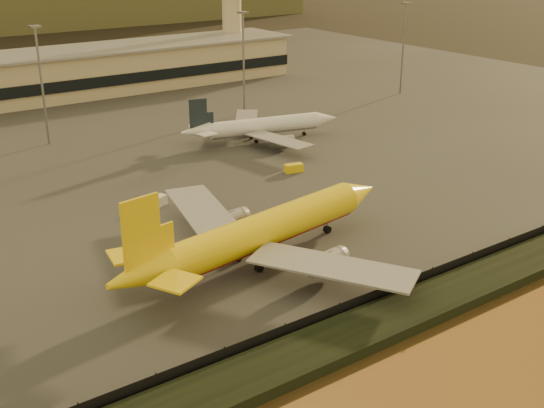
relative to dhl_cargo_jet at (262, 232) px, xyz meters
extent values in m
plane|color=black|center=(4.43, -5.52, -4.60)|extent=(900.00, 900.00, 0.00)
cube|color=black|center=(4.43, -22.52, -3.90)|extent=(320.00, 7.00, 1.40)
cube|color=#2D2D2D|center=(4.43, 89.48, -4.50)|extent=(320.00, 220.00, 0.20)
cube|color=black|center=(4.43, -18.52, -3.30)|extent=(300.00, 0.05, 2.20)
cube|color=tan|center=(4.43, 119.48, 1.60)|extent=(160.00, 22.00, 12.00)
cube|color=black|center=(4.43, 108.28, 0.60)|extent=(160.00, 0.60, 3.00)
cube|color=gray|center=(4.43, 119.48, 7.90)|extent=(164.00, 24.00, 0.60)
cylinder|color=tan|center=(74.43, 125.48, 10.60)|extent=(6.40, 6.40, 30.00)
cylinder|color=slate|center=(-5.57, 74.48, 8.10)|extent=(0.50, 0.50, 25.00)
cube|color=slate|center=(-5.57, 74.48, 20.80)|extent=(2.20, 2.20, 0.40)
cylinder|color=slate|center=(44.43, 72.48, 8.10)|extent=(0.50, 0.50, 25.00)
cube|color=slate|center=(44.43, 72.48, 20.80)|extent=(2.20, 2.20, 0.40)
cylinder|color=slate|center=(94.43, 66.48, 8.10)|extent=(0.50, 0.50, 25.00)
cube|color=slate|center=(94.43, 66.48, 20.80)|extent=(2.20, 2.20, 0.40)
cylinder|color=yellow|center=(0.89, 0.14, 0.27)|extent=(34.32, 10.02, 4.91)
cylinder|color=#A21D09|center=(0.89, 0.14, -0.59)|extent=(33.22, 8.81, 3.83)
cone|color=yellow|center=(20.94, 3.22, 0.27)|extent=(7.27, 5.85, 4.91)
cone|color=yellow|center=(-20.09, -3.09, 0.63)|extent=(9.14, 6.14, 4.91)
cube|color=yellow|center=(-19.16, -2.95, 6.03)|extent=(5.19, 1.18, 8.59)
cube|color=yellow|center=(-18.98, 2.04, 1.00)|extent=(5.41, 5.36, 0.29)
cube|color=yellow|center=(-17.48, -7.66, 1.00)|extent=(6.31, 6.29, 0.29)
cube|color=gray|center=(-2.03, 12.91, -0.59)|extent=(11.29, 22.18, 0.29)
cylinder|color=gray|center=(0.78, 10.12, -1.94)|extent=(6.01, 3.53, 2.70)
cube|color=gray|center=(1.94, -12.92, -0.59)|extent=(16.53, 21.62, 0.29)
cylinder|color=gray|center=(3.79, -9.42, -1.94)|extent=(6.01, 3.53, 2.70)
cylinder|color=black|center=(13.71, 2.11, -3.86)|extent=(1.20, 1.01, 1.08)
cylinder|color=slate|center=(13.71, 2.11, -3.29)|extent=(0.19, 0.19, 2.21)
cylinder|color=black|center=(-2.27, -2.58, -3.86)|extent=(1.20, 1.01, 1.08)
cylinder|color=slate|center=(-2.27, -2.58, -3.29)|extent=(0.19, 0.19, 2.21)
cylinder|color=black|center=(-2.94, 1.78, -3.86)|extent=(1.20, 1.01, 1.08)
cylinder|color=slate|center=(-2.94, 1.78, -3.29)|extent=(0.19, 0.19, 2.21)
cylinder|color=silver|center=(34.93, 49.64, -1.03)|extent=(25.65, 9.14, 3.54)
cylinder|color=gray|center=(34.93, 49.64, -1.65)|extent=(24.79, 8.22, 2.76)
cone|color=silver|center=(49.78, 46.24, -1.03)|extent=(5.62, 4.56, 3.54)
cone|color=silver|center=(19.39, 53.19, -0.76)|extent=(7.01, 4.87, 3.54)
cube|color=#18222C|center=(20.08, 53.03, 3.13)|extent=(3.86, 1.14, 6.20)
cube|color=silver|center=(21.56, 56.32, -0.50)|extent=(4.77, 4.71, 0.21)
cube|color=silver|center=(19.98, 49.42, -0.50)|extent=(3.83, 3.67, 0.21)
cube|color=gray|center=(36.41, 59.29, -1.65)|extent=(13.18, 15.91, 0.21)
cylinder|color=gray|center=(37.61, 56.56, -2.62)|extent=(4.58, 2.85, 1.95)
cube|color=gray|center=(32.07, 40.30, -1.65)|extent=(7.42, 16.53, 0.21)
cylinder|color=gray|center=(34.33, 42.23, -2.62)|extent=(4.58, 2.85, 1.95)
cylinder|color=black|center=(44.43, 47.46, -4.01)|extent=(0.90, 0.78, 0.78)
cylinder|color=slate|center=(44.43, 47.46, -3.60)|extent=(0.19, 0.19, 1.59)
cylinder|color=black|center=(31.99, 48.67, -4.01)|extent=(0.90, 0.78, 0.78)
cylinder|color=slate|center=(31.99, 48.67, -3.60)|extent=(0.19, 0.19, 1.59)
cylinder|color=black|center=(32.70, 51.78, -4.01)|extent=(0.90, 0.78, 0.78)
cylinder|color=slate|center=(32.70, 51.78, -3.60)|extent=(0.19, 0.19, 1.59)
cube|color=yellow|center=(26.88, 28.19, -3.60)|extent=(3.81, 2.36, 1.59)
cube|color=silver|center=(-2.88, 27.28, -3.56)|extent=(4.09, 2.90, 1.68)
camera|label=1|loc=(-48.91, -71.44, 38.51)|focal=45.00mm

